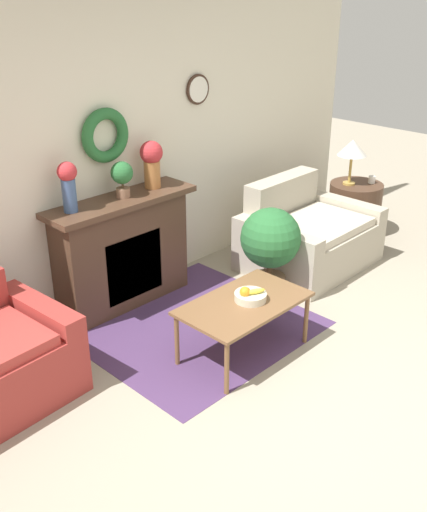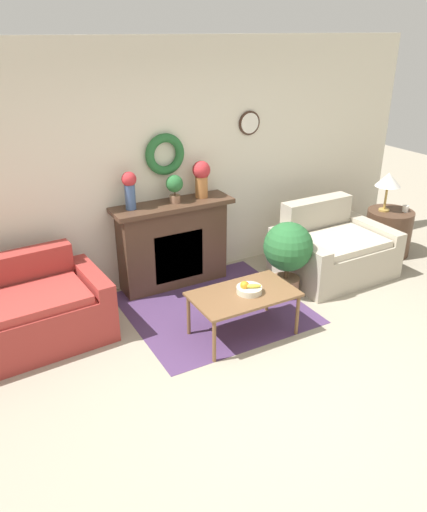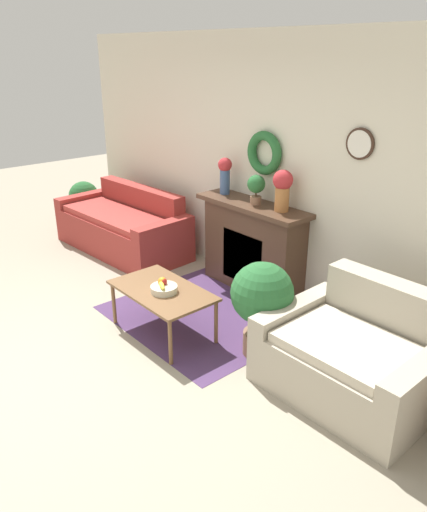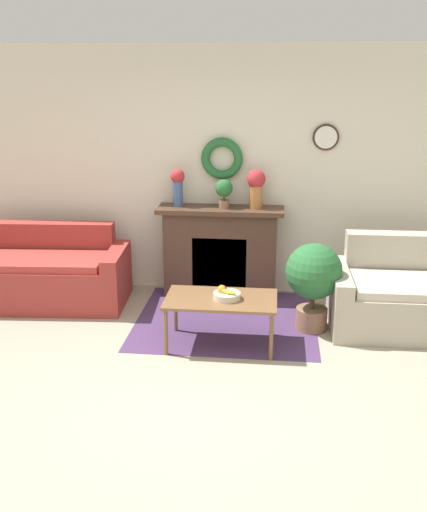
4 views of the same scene
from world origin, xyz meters
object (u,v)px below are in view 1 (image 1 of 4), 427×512
potted_plant_on_mantel (122,176)px  potted_plant_floor_by_loveseat (270,244)px  vase_on_mantel_right (152,161)px  mug (372,180)px  side_table_by_loveseat (354,209)px  fireplace (123,251)px  vase_on_mantel_left (68,183)px  loveseat_right (307,236)px  fruit_bowl (250,295)px  coffee_table (244,307)px  table_lamp (352,149)px

potted_plant_on_mantel → potted_plant_floor_by_loveseat: (0.94, -0.86, -0.65)m
vase_on_mantel_right → potted_plant_on_mantel: bearing=-176.7°
mug → side_table_by_loveseat: bearing=142.1°
potted_plant_on_mantel → mug: bearing=-12.7°
fireplace → vase_on_mantel_left: 0.87m
fireplace → mug: 3.06m
loveseat_right → potted_plant_on_mantel: bearing=158.6°
fireplace → fruit_bowl: size_ratio=5.56×
fireplace → potted_plant_floor_by_loveseat: (0.97, -0.87, 0.03)m
potted_plant_on_mantel → coffee_table: bearing=-85.8°
loveseat_right → vase_on_mantel_right: bearing=153.5°
side_table_by_loveseat → potted_plant_floor_by_loveseat: potted_plant_floor_by_loveseat is taller
fireplace → vase_on_mantel_left: vase_on_mantel_left is taller
side_table_by_loveseat → potted_plant_on_mantel: (-2.82, 0.56, 0.90)m
fireplace → coffee_table: (0.13, -1.31, -0.09)m
loveseat_right → potted_plant_floor_by_loveseat: 0.88m
side_table_by_loveseat → fruit_bowl: bearing=-164.4°
vase_on_mantel_left → table_lamp: bearing=-9.2°
vase_on_mantel_left → potted_plant_on_mantel: (0.51, -0.02, -0.05)m
fruit_bowl → loveseat_right: bearing=21.5°
side_table_by_loveseat → potted_plant_on_mantel: potted_plant_on_mantel is taller
coffee_table → vase_on_mantel_left: 1.66m
fireplace → potted_plant_floor_by_loveseat: size_ratio=1.59×
side_table_by_loveseat → vase_on_mantel_right: 2.72m
mug → potted_plant_floor_by_loveseat: 2.02m
vase_on_mantel_right → table_lamp: bearing=-12.3°
potted_plant_floor_by_loveseat → fruit_bowl: bearing=-150.4°
fireplace → mug: size_ratio=16.47×
potted_plant_floor_by_loveseat → loveseat_right: bearing=12.7°
loveseat_right → vase_on_mantel_left: size_ratio=3.20×
fireplace → potted_plant_floor_by_loveseat: fireplace is taller
loveseat_right → potted_plant_floor_by_loveseat: bearing=-167.9°
fruit_bowl → table_lamp: (2.60, 0.80, 0.49)m
loveseat_right → side_table_by_loveseat: 1.06m
loveseat_right → potted_plant_on_mantel: 2.09m
mug → coffee_table: bearing=-167.6°
loveseat_right → potted_plant_floor_by_loveseat: size_ratio=1.50×
fruit_bowl → side_table_by_loveseat: size_ratio=0.42×
mug → potted_plant_on_mantel: size_ratio=0.27×
vase_on_mantel_right → mug: bearing=-14.8°
table_lamp → mug: table_lamp is taller
mug → vase_on_mantel_right: (-2.61, 0.69, 0.61)m
table_lamp → mug: (0.21, -0.16, -0.36)m
fireplace → side_table_by_loveseat: fireplace is taller
vase_on_mantel_right → potted_plant_floor_by_loveseat: vase_on_mantel_right is taller
fruit_bowl → potted_plant_floor_by_loveseat: (0.80, 0.45, 0.04)m
table_lamp → vase_on_mantel_right: size_ratio=1.21×
table_lamp → mug: size_ratio=6.05×
table_lamp → vase_on_mantel_right: 2.47m
fireplace → vase_on_mantel_right: 0.83m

